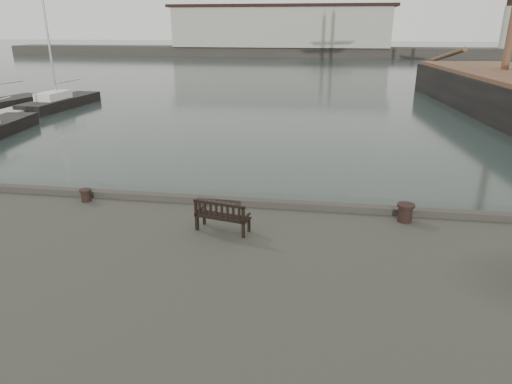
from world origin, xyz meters
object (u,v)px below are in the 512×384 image
bench (223,222)px  bollard_left (86,195)px  bollard_right (405,213)px  yacht_d (61,105)px

bench → bollard_left: 4.62m
bollard_right → yacht_d: yacht_d is taller
bench → bollard_right: 4.78m
bollard_left → bollard_right: size_ratio=0.76×
bollard_right → yacht_d: (-24.01, 23.37, -1.57)m
bollard_right → bollard_left: bearing=179.7°
bollard_left → bollard_right: bollard_right is taller
bollard_left → yacht_d: size_ratio=0.03×
yacht_d → bollard_left: bearing=-53.7°
bench → bollard_left: (-4.41, 1.38, -0.07)m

